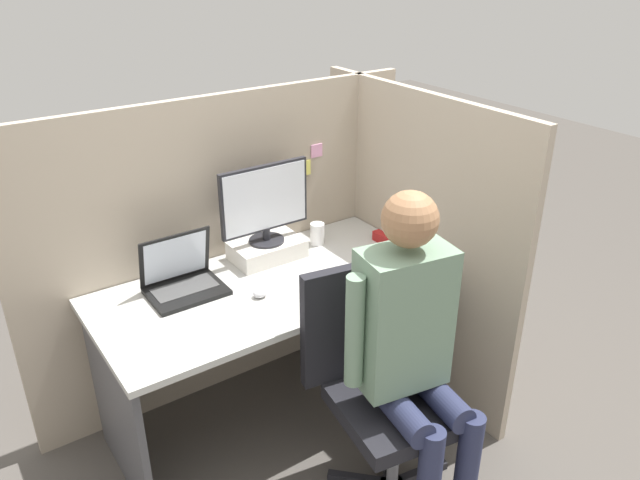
# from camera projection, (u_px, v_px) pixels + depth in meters

# --- Properties ---
(ground_plane) EXTENTS (12.00, 12.00, 0.00)m
(ground_plane) POSITION_uv_depth(u_px,v_px,m) (316.00, 460.00, 2.84)
(ground_plane) COLOR #514C47
(cubicle_panel_back) EXTENTS (2.04, 0.05, 1.53)m
(cubicle_panel_back) POSITION_uv_depth(u_px,v_px,m) (228.00, 248.00, 3.07)
(cubicle_panel_back) COLOR tan
(cubicle_panel_back) RESTS_ON ground
(cubicle_panel_right) EXTENTS (0.04, 1.39, 1.53)m
(cubicle_panel_right) POSITION_uv_depth(u_px,v_px,m) (413.00, 242.00, 3.13)
(cubicle_panel_right) COLOR tan
(cubicle_panel_right) RESTS_ON ground
(desk) EXTENTS (1.54, 0.74, 0.75)m
(desk) POSITION_uv_depth(u_px,v_px,m) (270.00, 318.00, 2.87)
(desk) COLOR #B7B7B2
(desk) RESTS_ON ground
(paper_box) EXTENTS (0.34, 0.22, 0.09)m
(paper_box) POSITION_uv_depth(u_px,v_px,m) (267.00, 249.00, 2.99)
(paper_box) COLOR white
(paper_box) RESTS_ON desk
(monitor) EXTENTS (0.45, 0.17, 0.38)m
(monitor) POSITION_uv_depth(u_px,v_px,m) (265.00, 202.00, 2.89)
(monitor) COLOR #232328
(monitor) RESTS_ON paper_box
(laptop) EXTENTS (0.32, 0.25, 0.26)m
(laptop) POSITION_uv_depth(u_px,v_px,m) (183.00, 281.00, 2.71)
(laptop) COLOR black
(laptop) RESTS_ON desk
(mouse) EXTENTS (0.06, 0.05, 0.04)m
(mouse) POSITION_uv_depth(u_px,v_px,m) (260.00, 293.00, 2.68)
(mouse) COLOR silver
(mouse) RESTS_ON desk
(stapler) EXTENTS (0.04, 0.16, 0.05)m
(stapler) POSITION_uv_depth(u_px,v_px,m) (385.00, 240.00, 3.13)
(stapler) COLOR #A31919
(stapler) RESTS_ON desk
(carrot_toy) EXTENTS (0.05, 0.16, 0.05)m
(carrot_toy) POSITION_uv_depth(u_px,v_px,m) (324.00, 294.00, 2.66)
(carrot_toy) COLOR orange
(carrot_toy) RESTS_ON desk
(office_chair) EXTENTS (0.54, 0.60, 0.99)m
(office_chair) POSITION_uv_depth(u_px,v_px,m) (379.00, 382.00, 2.54)
(office_chair) COLOR black
(office_chair) RESTS_ON ground
(person) EXTENTS (0.47, 0.45, 1.38)m
(person) POSITION_uv_depth(u_px,v_px,m) (412.00, 339.00, 2.32)
(person) COLOR #282D4C
(person) RESTS_ON ground
(coffee_mug) EXTENTS (0.07, 0.07, 0.11)m
(coffee_mug) POSITION_uv_depth(u_px,v_px,m) (317.00, 234.00, 3.13)
(coffee_mug) COLOR white
(coffee_mug) RESTS_ON desk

